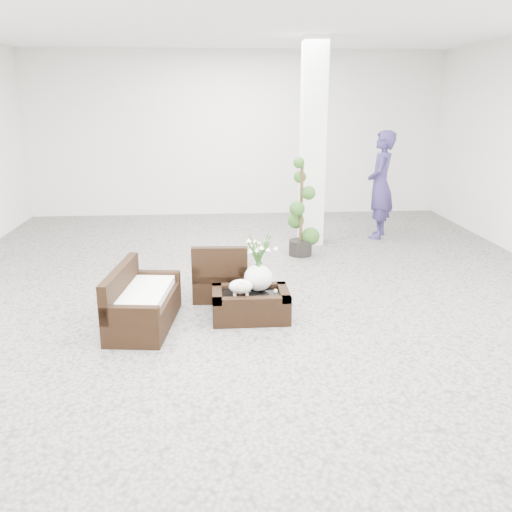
{
  "coord_description": "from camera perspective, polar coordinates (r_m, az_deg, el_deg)",
  "views": [
    {
      "loc": [
        -0.51,
        -6.69,
        2.54
      ],
      "look_at": [
        0.0,
        -0.1,
        0.62
      ],
      "focal_mm": 38.6,
      "sensor_mm": 36.0,
      "label": 1
    }
  ],
  "objects": [
    {
      "name": "loveseat",
      "position": [
        6.4,
        -11.58,
        -4.2
      ],
      "size": [
        0.77,
        1.36,
        0.69
      ],
      "primitive_type": "cube",
      "rotation": [
        0.0,
        0.0,
        1.45
      ],
      "color": "black",
      "rests_on": "ground"
    },
    {
      "name": "column",
      "position": [
        9.67,
        5.89,
        11.44
      ],
      "size": [
        0.4,
        0.4,
        3.5
      ],
      "primitive_type": "cube",
      "color": "white",
      "rests_on": "ground"
    },
    {
      "name": "tealight",
      "position": [
        6.53,
        2.06,
        -3.63
      ],
      "size": [
        0.04,
        0.04,
        0.03
      ],
      "primitive_type": "cylinder",
      "color": "white",
      "rests_on": "coffee_table"
    },
    {
      "name": "armchair",
      "position": [
        7.2,
        -3.67,
        -1.36
      ],
      "size": [
        0.74,
        0.71,
        0.75
      ],
      "primitive_type": "cube",
      "rotation": [
        0.0,
        0.0,
        3.08
      ],
      "color": "black",
      "rests_on": "ground"
    },
    {
      "name": "coffee_table",
      "position": [
        6.54,
        -0.56,
        -5.17
      ],
      "size": [
        0.9,
        0.6,
        0.31
      ],
      "primitive_type": "cube",
      "color": "black",
      "rests_on": "ground"
    },
    {
      "name": "ground",
      "position": [
        7.17,
        -0.06,
        -4.54
      ],
      "size": [
        11.0,
        11.0,
        0.0
      ],
      "primitive_type": "plane",
      "color": "gray",
      "rests_on": "ground"
    },
    {
      "name": "topiary",
      "position": [
        9.01,
        4.71,
        4.96
      ],
      "size": [
        0.42,
        0.42,
        1.59
      ],
      "primitive_type": null,
      "color": "#274C18",
      "rests_on": "ground"
    },
    {
      "name": "planter_narcissus",
      "position": [
        6.46,
        0.25,
        -0.23
      ],
      "size": [
        0.44,
        0.44,
        0.8
      ],
      "primitive_type": null,
      "color": "white",
      "rests_on": "coffee_table"
    },
    {
      "name": "sheep_figurine",
      "position": [
        6.35,
        -1.59,
        -3.33
      ],
      "size": [
        0.28,
        0.23,
        0.21
      ],
      "primitive_type": "ellipsoid",
      "color": "white",
      "rests_on": "coffee_table"
    },
    {
      "name": "shopper",
      "position": [
        10.4,
        12.78,
        7.19
      ],
      "size": [
        0.71,
        0.84,
        1.96
      ],
      "primitive_type": "imported",
      "rotation": [
        0.0,
        0.0,
        -1.97
      ],
      "color": "navy",
      "rests_on": "ground"
    }
  ]
}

